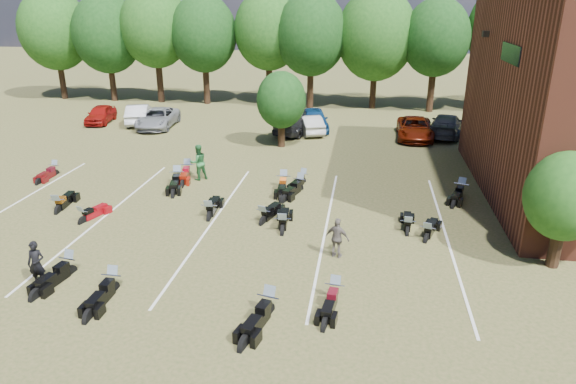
% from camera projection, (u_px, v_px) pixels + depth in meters
% --- Properties ---
extents(ground, '(160.00, 160.00, 0.00)m').
position_uv_depth(ground, '(267.00, 258.00, 19.47)').
color(ground, brown).
rests_on(ground, ground).
extents(car_0, '(2.23, 4.22, 1.37)m').
position_uv_depth(car_0, '(101.00, 114.00, 40.27)').
color(car_0, maroon).
rests_on(car_0, ground).
extents(car_1, '(2.89, 4.86, 1.51)m').
position_uv_depth(car_1, '(139.00, 114.00, 40.07)').
color(car_1, '#B5B5B9').
rests_on(car_1, ground).
extents(car_2, '(2.79, 5.31, 1.42)m').
position_uv_depth(car_2, '(158.00, 118.00, 38.82)').
color(car_2, gray).
rests_on(car_2, ground).
extents(car_3, '(3.41, 5.33, 1.44)m').
position_uv_depth(car_3, '(297.00, 123.00, 37.20)').
color(car_3, black).
rests_on(car_3, ground).
extents(car_4, '(2.80, 4.94, 1.58)m').
position_uv_depth(car_4, '(314.00, 119.00, 38.11)').
color(car_4, navy).
rests_on(car_4, ground).
extents(car_5, '(2.71, 4.31, 1.34)m').
position_uv_depth(car_5, '(310.00, 124.00, 37.20)').
color(car_5, '#9F9F9A').
rests_on(car_5, ground).
extents(car_6, '(2.50, 5.21, 1.43)m').
position_uv_depth(car_6, '(415.00, 128.00, 35.78)').
color(car_6, '#5F1505').
rests_on(car_6, ground).
extents(car_7, '(3.26, 5.64, 1.54)m').
position_uv_depth(car_7, '(446.00, 125.00, 36.47)').
color(car_7, '#37393D').
rests_on(car_7, ground).
extents(person_black, '(0.63, 0.45, 1.62)m').
position_uv_depth(person_black, '(36.00, 264.00, 17.39)').
color(person_black, black).
rests_on(person_black, ground).
extents(person_green, '(1.20, 1.17, 1.96)m').
position_uv_depth(person_green, '(198.00, 162.00, 27.56)').
color(person_green, '#256531').
rests_on(person_green, ground).
extents(person_grey, '(1.01, 0.66, 1.59)m').
position_uv_depth(person_grey, '(337.00, 238.00, 19.28)').
color(person_grey, '#5A534D').
rests_on(person_grey, ground).
extents(motorcycle_2, '(1.06, 2.35, 1.27)m').
position_uv_depth(motorcycle_2, '(70.00, 274.00, 18.35)').
color(motorcycle_2, black).
rests_on(motorcycle_2, ground).
extents(motorcycle_3, '(0.73, 2.27, 1.27)m').
position_uv_depth(motorcycle_3, '(114.00, 291.00, 17.28)').
color(motorcycle_3, black).
rests_on(motorcycle_3, ground).
extents(motorcycle_4, '(1.28, 2.49, 1.33)m').
position_uv_depth(motorcycle_4, '(269.00, 314.00, 16.01)').
color(motorcycle_4, black).
rests_on(motorcycle_4, ground).
extents(motorcycle_5, '(0.94, 2.20, 1.19)m').
position_uv_depth(motorcycle_5, '(334.00, 300.00, 16.77)').
color(motorcycle_5, black).
rests_on(motorcycle_5, ground).
extents(motorcycle_7, '(1.20, 2.11, 1.12)m').
position_uv_depth(motorcycle_7, '(84.00, 222.00, 22.55)').
color(motorcycle_7, maroon).
rests_on(motorcycle_7, ground).
extents(motorcycle_8, '(0.98, 2.34, 1.26)m').
position_uv_depth(motorcycle_8, '(59.00, 212.00, 23.63)').
color(motorcycle_8, black).
rests_on(motorcycle_8, ground).
extents(motorcycle_9, '(0.89, 2.37, 1.30)m').
position_uv_depth(motorcycle_9, '(210.00, 219.00, 22.94)').
color(motorcycle_9, black).
rests_on(motorcycle_9, ground).
extents(motorcycle_10, '(0.92, 2.38, 1.30)m').
position_uv_depth(motorcycle_10, '(282.00, 233.00, 21.57)').
color(motorcycle_10, black).
rests_on(motorcycle_10, ground).
extents(motorcycle_11, '(1.27, 2.31, 1.23)m').
position_uv_depth(motorcycle_11, '(263.00, 223.00, 22.47)').
color(motorcycle_11, black).
rests_on(motorcycle_11, ground).
extents(motorcycle_12, '(0.76, 2.09, 1.15)m').
position_uv_depth(motorcycle_12, '(407.00, 234.00, 21.50)').
color(motorcycle_12, black).
rests_on(motorcycle_12, ground).
extents(motorcycle_13, '(1.29, 2.21, 1.17)m').
position_uv_depth(motorcycle_13, '(426.00, 240.00, 20.88)').
color(motorcycle_13, black).
rests_on(motorcycle_13, ground).
extents(motorcycle_14, '(0.68, 2.09, 1.16)m').
position_uv_depth(motorcycle_14, '(55.00, 175.00, 28.62)').
color(motorcycle_14, '#4F0B0C').
rests_on(motorcycle_14, ground).
extents(motorcycle_15, '(1.15, 2.46, 1.32)m').
position_uv_depth(motorcycle_15, '(188.00, 176.00, 28.46)').
color(motorcycle_15, maroon).
rests_on(motorcycle_15, ground).
extents(motorcycle_16, '(1.34, 2.61, 1.39)m').
position_uv_depth(motorcycle_16, '(178.00, 184.00, 27.20)').
color(motorcycle_16, black).
rests_on(motorcycle_16, ground).
extents(motorcycle_17, '(0.96, 2.44, 1.33)m').
position_uv_depth(motorcycle_17, '(284.00, 188.00, 26.67)').
color(motorcycle_17, black).
rests_on(motorcycle_17, ground).
extents(motorcycle_18, '(1.14, 2.12, 1.13)m').
position_uv_depth(motorcycle_18, '(303.00, 183.00, 27.32)').
color(motorcycle_18, black).
rests_on(motorcycle_18, ground).
extents(motorcycle_19, '(1.44, 2.45, 1.30)m').
position_uv_depth(motorcycle_19, '(300.00, 191.00, 26.26)').
color(motorcycle_19, black).
rests_on(motorcycle_19, ground).
extents(motorcycle_20, '(1.47, 2.42, 1.29)m').
position_uv_depth(motorcycle_20, '(460.00, 196.00, 25.59)').
color(motorcycle_20, black).
rests_on(motorcycle_20, ground).
extents(tree_line, '(56.00, 6.00, 9.79)m').
position_uv_depth(tree_line, '(318.00, 34.00, 44.16)').
color(tree_line, black).
rests_on(tree_line, ground).
extents(young_tree_near_building, '(2.80, 2.80, 4.16)m').
position_uv_depth(young_tree_near_building, '(566.00, 196.00, 17.92)').
color(young_tree_near_building, black).
rests_on(young_tree_near_building, ground).
extents(young_tree_midfield, '(3.20, 3.20, 4.70)m').
position_uv_depth(young_tree_midfield, '(281.00, 100.00, 32.97)').
color(young_tree_midfield, black).
rests_on(young_tree_midfield, ground).
extents(parking_lines, '(20.10, 14.00, 0.01)m').
position_uv_depth(parking_lines, '(213.00, 221.00, 22.66)').
color(parking_lines, silver).
rests_on(parking_lines, ground).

